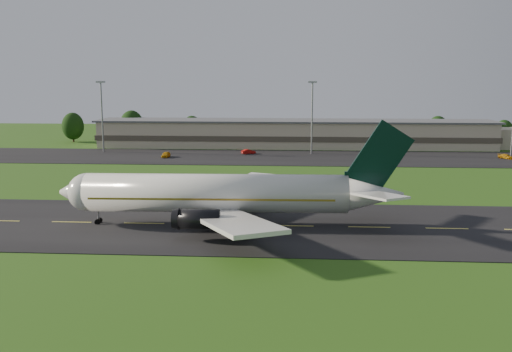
# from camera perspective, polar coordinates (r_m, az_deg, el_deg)

# --- Properties ---
(ground) EXTENTS (360.00, 360.00, 0.00)m
(ground) POSITION_cam_1_polar(r_m,az_deg,el_deg) (83.34, 3.71, -5.06)
(ground) COLOR #244B12
(ground) RESTS_ON ground
(taxiway) EXTENTS (220.00, 30.00, 0.10)m
(taxiway) POSITION_cam_1_polar(r_m,az_deg,el_deg) (83.33, 3.71, -5.02)
(taxiway) COLOR black
(taxiway) RESTS_ON ground
(apron) EXTENTS (260.00, 30.00, 0.10)m
(apron) POSITION_cam_1_polar(r_m,az_deg,el_deg) (154.03, 3.79, 1.86)
(apron) COLOR black
(apron) RESTS_ON ground
(airliner) EXTENTS (51.28, 42.17, 15.57)m
(airliner) POSITION_cam_1_polar(r_m,az_deg,el_deg) (82.93, -3.43, -1.82)
(airliner) COLOR white
(airliner) RESTS_ON ground
(terminal) EXTENTS (145.00, 16.00, 8.40)m
(terminal) POSITION_cam_1_polar(r_m,az_deg,el_deg) (177.70, 5.88, 4.17)
(terminal) COLOR #B9AC8D
(terminal) RESTS_ON ground
(light_mast_west) EXTENTS (2.40, 1.20, 20.35)m
(light_mast_west) POSITION_cam_1_polar(r_m,az_deg,el_deg) (169.92, -15.17, 6.58)
(light_mast_west) COLOR gray
(light_mast_west) RESTS_ON ground
(light_mast_centre) EXTENTS (2.40, 1.20, 20.35)m
(light_mast_centre) POSITION_cam_1_polar(r_m,az_deg,el_deg) (160.85, 5.63, 6.71)
(light_mast_centre) COLOR gray
(light_mast_centre) RESTS_ON ground
(tree_line) EXTENTS (194.43, 9.09, 10.63)m
(tree_line) POSITION_cam_1_polar(r_m,az_deg,el_deg) (188.53, 11.45, 4.71)
(tree_line) COLOR black
(tree_line) RESTS_ON ground
(service_vehicle_a) EXTENTS (1.91, 4.43, 1.49)m
(service_vehicle_a) POSITION_cam_1_polar(r_m,az_deg,el_deg) (155.59, -9.00, 2.13)
(service_vehicle_a) COLOR #D3960C
(service_vehicle_a) RESTS_ON apron
(service_vehicle_b) EXTENTS (4.16, 3.07, 1.31)m
(service_vehicle_b) POSITION_cam_1_polar(r_m,az_deg,el_deg) (160.44, -0.76, 2.45)
(service_vehicle_b) COLOR #A50E0B
(service_vehicle_b) RESTS_ON apron
(service_vehicle_c) EXTENTS (3.45, 5.62, 1.45)m
(service_vehicle_c) POSITION_cam_1_polar(r_m,az_deg,el_deg) (155.91, 12.77, 2.02)
(service_vehicle_c) COLOR silver
(service_vehicle_c) RESTS_ON apron
(service_vehicle_d) EXTENTS (4.15, 4.23, 1.22)m
(service_vehicle_d) POSITION_cam_1_polar(r_m,az_deg,el_deg) (164.88, 23.74, 1.80)
(service_vehicle_d) COLOR #C1810B
(service_vehicle_d) RESTS_ON apron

